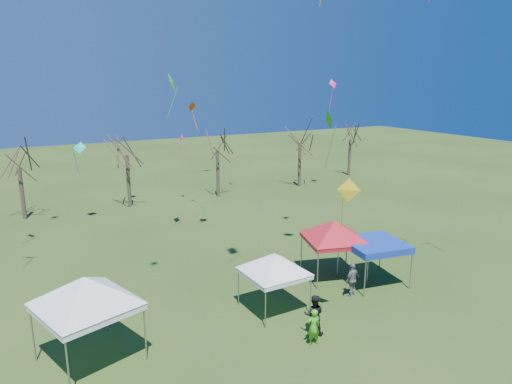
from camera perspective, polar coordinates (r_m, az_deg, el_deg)
ground at (r=21.84m, az=6.45°, el=-16.31°), size 140.00×140.00×0.00m
tree_1 at (r=40.42m, az=-27.77°, el=4.90°), size 3.42×3.42×7.54m
tree_2 at (r=40.99m, az=-16.01°, el=6.76°), size 3.71×3.71×8.18m
tree_3 at (r=43.25m, az=-4.90°, el=7.29°), size 3.59×3.59×7.91m
tree_4 at (r=47.65m, az=5.57°, el=7.85°), size 3.58×3.58×7.89m
tree_5 at (r=54.32m, az=11.78°, el=8.00°), size 3.39×3.39×7.46m
tent_white_west at (r=19.02m, az=-20.68°, el=-10.58°), size 4.50×4.50×4.17m
tent_white_mid at (r=21.94m, az=2.28°, el=-8.15°), size 3.83×3.83×3.38m
tent_red at (r=25.89m, az=9.80°, el=-4.01°), size 4.19×4.19×3.84m
tent_blue at (r=25.87m, az=14.59°, el=-6.42°), size 3.47×3.47×2.38m
person_dark at (r=20.85m, az=7.24°, el=-14.98°), size 1.14×1.09×1.85m
person_green at (r=20.18m, az=7.19°, el=-16.39°), size 0.63×0.45×1.62m
person_grey at (r=24.49m, az=11.95°, el=-10.65°), size 1.16×0.73×1.83m
kite_13 at (r=36.99m, az=-21.22°, el=5.14°), size 1.19×1.03×2.52m
kite_11 at (r=30.82m, az=-10.39°, el=13.33°), size 1.15×1.45×2.95m
kite_12 at (r=45.76m, az=9.60°, el=13.14°), size 1.07×0.72×3.10m
kite_22 at (r=41.27m, az=-9.35°, el=6.57°), size 0.78×0.76×2.49m
kite_19 at (r=37.60m, az=-8.03°, el=10.48°), size 0.95×0.78×2.38m
kite_1 at (r=19.32m, az=11.49°, el=0.14°), size 0.90×0.83×2.25m
kite_17 at (r=27.09m, az=9.16°, el=8.84°), size 0.66×1.12×3.36m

